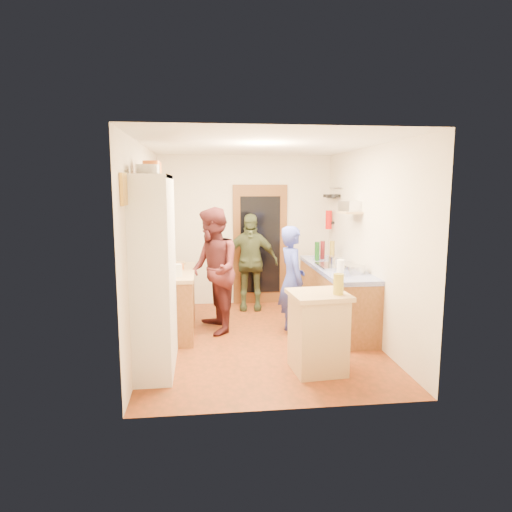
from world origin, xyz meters
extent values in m
cube|color=brown|center=(0.00, 0.00, -0.01)|extent=(3.00, 4.00, 0.02)
cube|color=silver|center=(0.00, 0.00, 2.61)|extent=(3.00, 4.00, 0.02)
cube|color=beige|center=(0.00, 2.01, 1.30)|extent=(3.00, 0.02, 2.60)
cube|color=beige|center=(0.00, -2.01, 1.30)|extent=(3.00, 0.02, 2.60)
cube|color=beige|center=(-1.51, 0.00, 1.30)|extent=(0.02, 4.00, 2.60)
cube|color=beige|center=(1.51, 0.00, 1.30)|extent=(0.02, 4.00, 2.60)
cube|color=brown|center=(0.25, 1.97, 1.05)|extent=(0.95, 0.06, 2.10)
cube|color=black|center=(0.25, 1.94, 1.05)|extent=(0.70, 0.02, 1.70)
cube|color=silver|center=(-1.30, -0.80, 1.10)|extent=(0.40, 1.20, 2.20)
cube|color=silver|center=(-1.30, -0.80, 2.18)|extent=(0.40, 1.14, 0.04)
cylinder|color=white|center=(-1.30, -1.09, 2.25)|extent=(0.24, 0.24, 0.10)
cylinder|color=orange|center=(-1.30, -0.78, 2.28)|extent=(0.19, 0.19, 0.15)
cylinder|color=orange|center=(-1.30, -0.49, 2.27)|extent=(0.17, 0.17, 0.15)
cube|color=#985B37|center=(-1.20, 0.45, 0.42)|extent=(0.60, 1.40, 0.85)
cube|color=tan|center=(-1.20, 0.45, 0.88)|extent=(0.64, 1.44, 0.05)
cube|color=white|center=(-1.15, 0.02, 0.98)|extent=(0.24, 0.19, 0.16)
cylinder|color=white|center=(-1.25, 0.23, 1.00)|extent=(0.22, 0.22, 0.20)
cylinder|color=orange|center=(-1.12, 0.52, 0.94)|extent=(0.20, 0.20, 0.08)
cube|color=tan|center=(-1.18, 1.03, 0.91)|extent=(0.32, 0.25, 0.02)
cube|color=#985B37|center=(1.20, 0.50, 0.42)|extent=(0.60, 2.20, 0.84)
cube|color=#1D28A3|center=(1.20, 0.50, 0.87)|extent=(0.62, 2.22, 0.06)
cube|color=silver|center=(1.20, 0.42, 0.92)|extent=(0.55, 0.58, 0.04)
cylinder|color=silver|center=(1.15, 0.38, 1.01)|extent=(0.20, 0.20, 0.13)
cylinder|color=#143F14|center=(1.05, 1.05, 1.05)|extent=(0.09, 0.09, 0.30)
cylinder|color=#591419|center=(1.18, 1.21, 1.05)|extent=(0.09, 0.09, 0.30)
cylinder|color=olive|center=(1.31, 1.10, 1.05)|extent=(0.09, 0.09, 0.31)
cylinder|color=white|center=(1.05, -0.19, 1.01)|extent=(0.10, 0.10, 0.21)
cylinder|color=silver|center=(1.30, -0.05, 0.95)|extent=(0.34, 0.34, 0.11)
cube|color=tan|center=(0.51, -1.14, 0.43)|extent=(0.60, 0.60, 0.86)
cube|color=tan|center=(0.51, -1.14, 0.89)|extent=(0.67, 0.67, 0.05)
cube|color=white|center=(0.46, -1.10, 0.90)|extent=(0.37, 0.31, 0.02)
cylinder|color=#AD9E2D|center=(0.70, -1.25, 1.02)|extent=(0.12, 0.12, 0.23)
cylinder|color=silver|center=(1.46, 1.52, 2.05)|extent=(0.02, 0.65, 0.02)
cylinder|color=black|center=(1.40, 1.35, 1.92)|extent=(0.18, 0.18, 0.05)
cylinder|color=black|center=(1.40, 1.55, 1.90)|extent=(0.16, 0.16, 0.05)
cylinder|color=black|center=(1.40, 1.75, 1.91)|extent=(0.17, 0.17, 0.05)
cube|color=tan|center=(1.37, 0.45, 1.70)|extent=(0.26, 0.42, 0.03)
cube|color=silver|center=(1.37, 0.45, 1.79)|extent=(0.29, 0.35, 0.15)
cube|color=black|center=(1.47, 1.70, 1.45)|extent=(0.06, 0.10, 0.04)
cylinder|color=red|center=(1.41, 1.70, 1.50)|extent=(0.11, 0.11, 0.32)
cube|color=gold|center=(-1.48, -1.55, 2.05)|extent=(0.03, 0.25, 0.30)
imported|color=#333EA1|center=(0.51, 0.20, 0.77)|extent=(0.43, 0.60, 1.53)
imported|color=#441A1C|center=(-0.60, 0.45, 0.90)|extent=(0.84, 0.99, 1.79)
imported|color=#394126|center=(0.03, 1.56, 0.81)|extent=(0.99, 0.51, 1.63)
camera|label=1|loc=(-0.76, -5.96, 2.08)|focal=32.00mm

